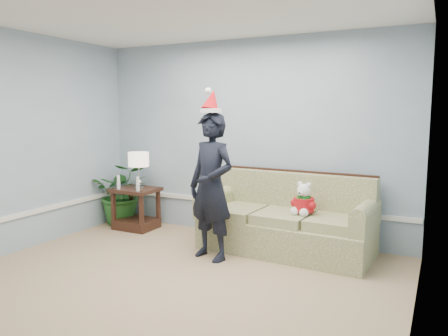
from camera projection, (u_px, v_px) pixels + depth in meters
room_shell at (133, 155)px, 3.77m from camera, size 4.54×5.04×2.74m
wainscot_trim at (119, 214)px, 5.45m from camera, size 4.49×4.99×0.06m
sofa at (287, 223)px, 5.41m from camera, size 2.12×1.01×0.97m
side_table at (136, 213)px, 6.45m from camera, size 0.63×0.53×0.61m
table_lamp at (139, 161)px, 6.30m from camera, size 0.30×0.30×0.53m
candle_pair at (128, 184)px, 6.23m from camera, size 0.40×0.05×0.20m
houseplant at (122, 193)px, 6.73m from camera, size 1.13×1.11×0.95m
man at (211, 187)px, 5.06m from camera, size 0.71×0.57×1.72m
santa_hat at (212, 102)px, 4.95m from camera, size 0.30×0.32×0.29m
teddy_bear at (304, 203)px, 5.16m from camera, size 0.29×0.30×0.40m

